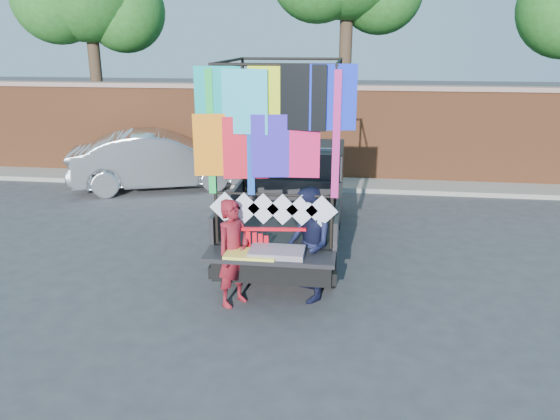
# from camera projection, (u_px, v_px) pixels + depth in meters

# --- Properties ---
(ground) EXTENTS (90.00, 90.00, 0.00)m
(ground) POSITION_uv_depth(u_px,v_px,m) (266.00, 285.00, 8.80)
(ground) COLOR #38383A
(ground) RESTS_ON ground
(brick_wall) EXTENTS (30.00, 0.45, 2.61)m
(brick_wall) POSITION_uv_depth(u_px,v_px,m) (305.00, 132.00, 15.01)
(brick_wall) COLOR brown
(brick_wall) RESTS_ON ground
(curb) EXTENTS (30.00, 1.20, 0.12)m
(curb) POSITION_uv_depth(u_px,v_px,m) (302.00, 183.00, 14.73)
(curb) COLOR gray
(curb) RESTS_ON ground
(pickup_truck) EXTENTS (2.21, 5.54, 3.49)m
(pickup_truck) POSITION_uv_depth(u_px,v_px,m) (293.00, 194.00, 10.66)
(pickup_truck) COLOR black
(pickup_truck) RESTS_ON ground
(sedan) EXTENTS (4.85, 3.05, 1.51)m
(sedan) POSITION_uv_depth(u_px,v_px,m) (161.00, 160.00, 14.25)
(sedan) COLOR silver
(sedan) RESTS_ON ground
(woman) EXTENTS (0.65, 0.71, 1.62)m
(woman) POSITION_uv_depth(u_px,v_px,m) (233.00, 253.00, 7.96)
(woman) COLOR maroon
(woman) RESTS_ON ground
(man) EXTENTS (0.87, 1.00, 1.74)m
(man) POSITION_uv_depth(u_px,v_px,m) (308.00, 245.00, 8.10)
(man) COLOR #161937
(man) RESTS_ON ground
(streamer_bundle) EXTENTS (1.03, 0.16, 0.71)m
(streamer_bundle) POSITION_uv_depth(u_px,v_px,m) (263.00, 242.00, 8.00)
(streamer_bundle) COLOR red
(streamer_bundle) RESTS_ON ground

